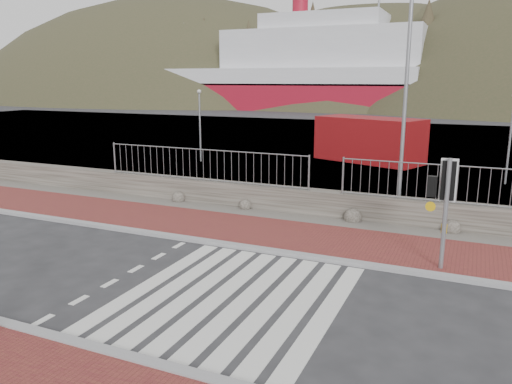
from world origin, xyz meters
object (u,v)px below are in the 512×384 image
at_px(traffic_signal_far, 446,190).
at_px(shipping_container, 369,140).
at_px(ferry, 283,75).
at_px(streetlight, 409,97).

relative_size(traffic_signal_far, shipping_container, 0.47).
bearing_deg(ferry, streetlight, -65.61).
height_order(traffic_signal_far, shipping_container, traffic_signal_far).
height_order(ferry, streetlight, ferry).
bearing_deg(streetlight, ferry, 120.38).
height_order(ferry, shipping_container, ferry).
bearing_deg(traffic_signal_far, shipping_container, -73.97).
distance_m(ferry, traffic_signal_far, 70.57).
relative_size(ferry, shipping_container, 8.23).
distance_m(ferry, streetlight, 65.69).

